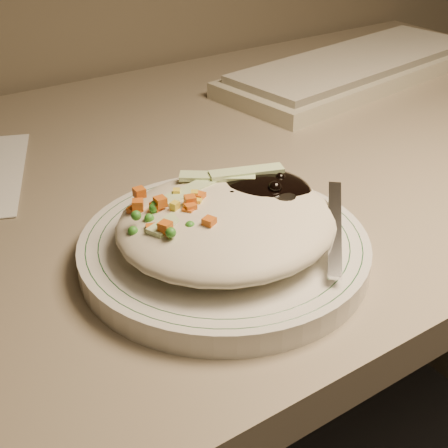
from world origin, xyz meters
TOP-DOWN VIEW (x-y plane):
  - desk at (0.00, 1.38)m, footprint 1.40×0.70m
  - plate at (-0.10, 1.19)m, footprint 0.25×0.25m
  - plate_rim at (-0.10, 1.19)m, footprint 0.24×0.24m
  - meal at (-0.10, 1.19)m, footprint 0.21×0.19m
  - keyboard at (0.36, 1.50)m, footprint 0.49×0.23m

SIDE VIEW (x-z plane):
  - desk at x=0.00m, z-range 0.17..0.91m
  - plate at x=-0.10m, z-range 0.74..0.76m
  - keyboard at x=0.36m, z-range 0.74..0.77m
  - plate_rim at x=-0.10m, z-range 0.76..0.76m
  - meal at x=-0.10m, z-range 0.76..0.81m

